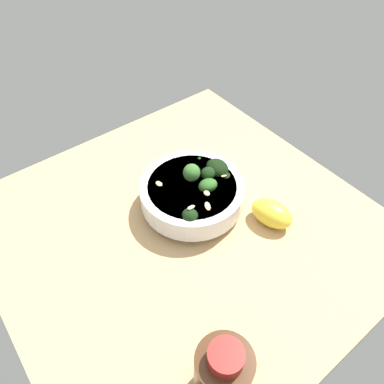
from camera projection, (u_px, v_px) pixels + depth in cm
name	position (u px, v px, depth cm)	size (l,w,h in cm)	color
ground_plane	(185.00, 231.00, 73.97)	(69.00, 69.00, 4.34)	tan
bowl_of_broccoli	(193.00, 192.00, 72.97)	(20.29, 20.29, 9.76)	white
lemon_wedge	(272.00, 213.00, 71.17)	(8.32, 5.30, 4.84)	yellow
bottle_tall	(222.00, 375.00, 47.99)	(7.46, 7.46, 13.72)	#472814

